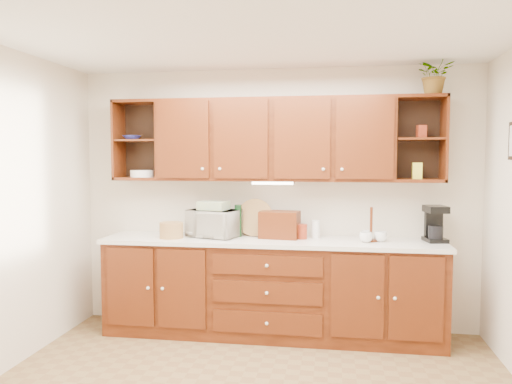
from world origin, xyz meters
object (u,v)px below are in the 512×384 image
(bread_box, at_px, (280,225))
(coffee_maker, at_px, (435,224))
(potted_plant, at_px, (435,75))
(microwave, at_px, (214,223))

(bread_box, distance_m, coffee_maker, 1.45)
(coffee_maker, bearing_deg, bread_box, 171.60)
(bread_box, bearing_deg, potted_plant, 8.16)
(bread_box, height_order, coffee_maker, coffee_maker)
(bread_box, bearing_deg, coffee_maker, 8.23)
(coffee_maker, height_order, potted_plant, potted_plant)
(microwave, bearing_deg, potted_plant, 18.86)
(microwave, relative_size, coffee_maker, 1.44)
(microwave, relative_size, potted_plant, 1.34)
(microwave, height_order, potted_plant, potted_plant)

